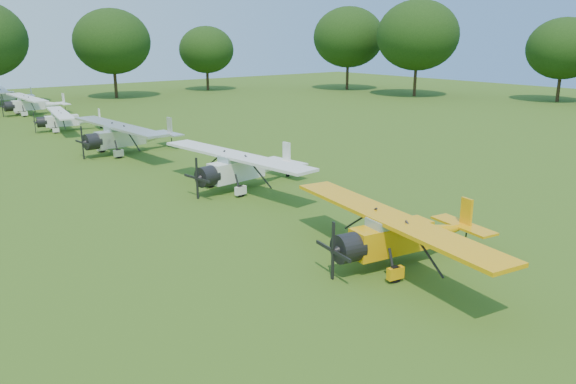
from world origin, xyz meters
The scene contains 8 objects.
ground centered at (0.00, 0.00, 0.00)m, with size 160.00×160.00×0.00m, color #335816.
tree_belt centered at (3.57, 0.16, 8.03)m, with size 137.36×130.27×14.52m.
aircraft_2 centered at (-0.26, -8.81, 1.30)m, with size 7.13×11.29×2.22m.
aircraft_3 centered at (1.23, 4.39, 1.34)m, with size 7.35×11.68×2.29m.
aircraft_4 centered at (-0.01, 18.28, 1.40)m, with size 7.65×12.18×2.40m.
aircraft_5 centered at (-0.33, 31.54, 1.12)m, with size 6.19×9.80×1.92m.
aircraft_6 centered at (0.24, 45.16, 1.29)m, with size 7.04×11.18×2.21m.
aircraft_7 centered at (0.30, 58.41, 1.18)m, with size 6.47×10.28×2.02m.
Camera 1 is at (-16.46, -22.16, 8.65)m, focal length 35.00 mm.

